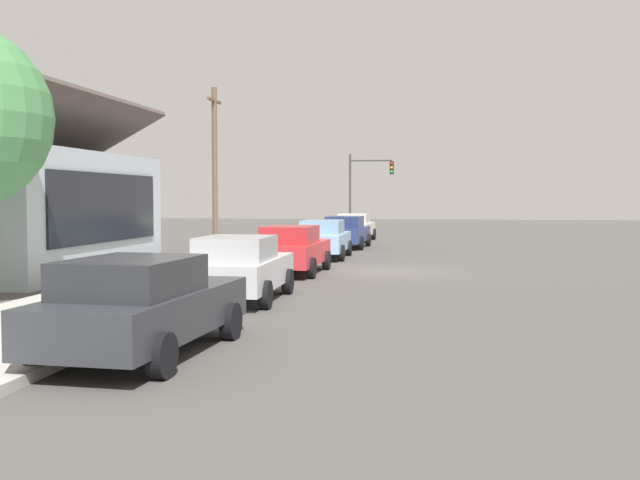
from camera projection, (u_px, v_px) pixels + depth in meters
The scene contains 12 objects.
ground_plane at pixel (381, 271), 25.29m from camera, with size 120.00×120.00×0.00m, color #4C4947.
sidewalk_curb at pixel (223, 267), 26.17m from camera, with size 60.00×4.20×0.16m, color #B2AFA8.
car_charcoal at pixel (142, 305), 11.78m from camera, with size 4.78×2.28×1.59m.
car_silver at pixel (240, 268), 18.02m from camera, with size 4.35×2.09×1.59m.
car_cherry at pixel (292, 249), 24.43m from camera, with size 4.69×2.03×1.59m.
car_skyblue at pixel (324, 239), 30.58m from camera, with size 4.63×2.06×1.59m.
car_navy at pixel (346, 232), 36.78m from camera, with size 4.54×2.17×1.59m.
car_ivory at pixel (355, 227), 42.74m from camera, with size 4.50×2.13×1.59m.
storefront_building at pixel (15, 209), 24.62m from camera, with size 10.07×6.82×5.84m.
traffic_light_main at pixel (367, 182), 46.28m from camera, with size 0.37×2.79×5.20m.
utility_pole_wooden at pixel (215, 166), 33.83m from camera, with size 1.80×0.24×7.50m.
fire_hydrant_red at pixel (184, 280), 18.09m from camera, with size 0.22×0.22×0.71m.
Camera 1 is at (-25.19, -1.94, 2.53)m, focal length 41.70 mm.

